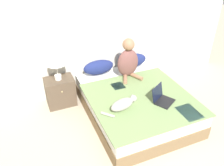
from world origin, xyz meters
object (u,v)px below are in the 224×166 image
object	(u,v)px
person_sitting	(128,61)
table_lamp	(56,60)
laptop_open	(162,98)
nightstand	(60,92)
bed	(135,104)
pillow_far	(132,60)
cat_tabby	(123,104)
pillow_near	(99,67)

from	to	relation	value
person_sitting	table_lamp	world-z (taller)	person_sitting
laptop_open	nightstand	distance (m)	1.86
bed	pillow_far	world-z (taller)	pillow_far
cat_tabby	nightstand	distance (m)	1.38
person_sitting	nightstand	xyz separation A→B (m)	(-1.24, 0.26, -0.52)
laptop_open	table_lamp	bearing A→B (deg)	109.05
cat_tabby	nightstand	size ratio (longest dim) A/B	1.14
pillow_near	nightstand	bearing A→B (deg)	-177.28
pillow_far	laptop_open	xyz separation A→B (m)	(-0.09, -1.23, -0.08)
pillow_near	laptop_open	xyz separation A→B (m)	(0.62, -1.23, -0.08)
pillow_near	pillow_far	xyz separation A→B (m)	(0.71, 0.00, 0.00)
pillow_far	nightstand	size ratio (longest dim) A/B	1.09
bed	table_lamp	world-z (taller)	table_lamp
pillow_near	cat_tabby	world-z (taller)	pillow_near
laptop_open	pillow_far	bearing A→B (deg)	55.28
bed	nightstand	bearing A→B (deg)	144.29
pillow_near	person_sitting	bearing A→B (deg)	-32.14
person_sitting	cat_tabby	world-z (taller)	person_sitting
person_sitting	nightstand	bearing A→B (deg)	168.30
pillow_near	person_sitting	world-z (taller)	person_sitting
cat_tabby	person_sitting	bearing A→B (deg)	47.50
nightstand	pillow_far	bearing A→B (deg)	1.41
pillow_near	nightstand	world-z (taller)	pillow_near
person_sitting	bed	bearing A→B (deg)	-101.28
cat_tabby	laptop_open	world-z (taller)	laptop_open
bed	laptop_open	bearing A→B (deg)	-54.81
laptop_open	nightstand	size ratio (longest dim) A/B	0.76
bed	cat_tabby	distance (m)	0.60
bed	nightstand	size ratio (longest dim) A/B	3.70
bed	laptop_open	size ratio (longest dim) A/B	4.87
bed	table_lamp	size ratio (longest dim) A/B	4.07
laptop_open	cat_tabby	bearing A→B (deg)	143.69
bed	pillow_far	bearing A→B (deg)	67.25
nightstand	table_lamp	xyz separation A→B (m)	(-0.00, 0.00, 0.65)
nightstand	person_sitting	bearing A→B (deg)	-11.70
pillow_near	bed	bearing A→B (deg)	-67.22
laptop_open	table_lamp	distance (m)	1.88
bed	table_lamp	bearing A→B (deg)	144.37
cat_tabby	bed	bearing A→B (deg)	26.28
pillow_near	nightstand	size ratio (longest dim) A/B	1.09
pillow_near	person_sitting	size ratio (longest dim) A/B	0.80
table_lamp	pillow_far	bearing A→B (deg)	1.39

